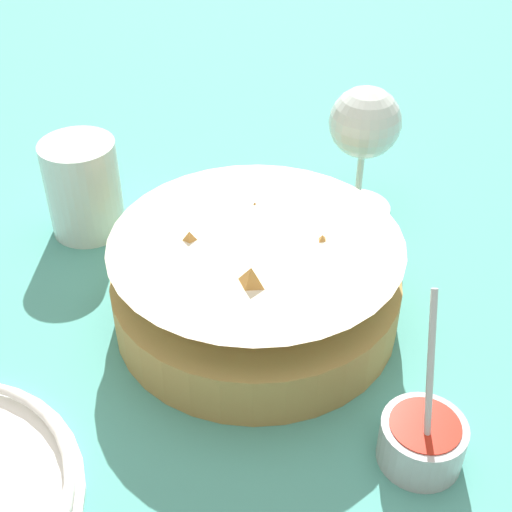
# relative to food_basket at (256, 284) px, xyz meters

# --- Properties ---
(ground_plane) EXTENTS (4.00, 4.00, 0.00)m
(ground_plane) POSITION_rel_food_basket_xyz_m (0.03, 0.01, -0.04)
(ground_plane) COLOR teal
(food_basket) EXTENTS (0.25, 0.25, 0.10)m
(food_basket) POSITION_rel_food_basket_xyz_m (0.00, 0.00, 0.00)
(food_basket) COLOR #B2894C
(food_basket) RESTS_ON ground_plane
(sauce_cup) EXTENTS (0.07, 0.06, 0.13)m
(sauce_cup) POSITION_rel_food_basket_xyz_m (-0.15, -0.12, -0.02)
(sauce_cup) COLOR #B7B7BC
(sauce_cup) RESTS_ON ground_plane
(wine_glass) EXTENTS (0.07, 0.07, 0.14)m
(wine_glass) POSITION_rel_food_basket_xyz_m (0.18, -0.11, 0.06)
(wine_glass) COLOR silver
(wine_glass) RESTS_ON ground_plane
(beer_mug) EXTENTS (0.11, 0.07, 0.10)m
(beer_mug) POSITION_rel_food_basket_xyz_m (0.14, 0.18, 0.01)
(beer_mug) COLOR silver
(beer_mug) RESTS_ON ground_plane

